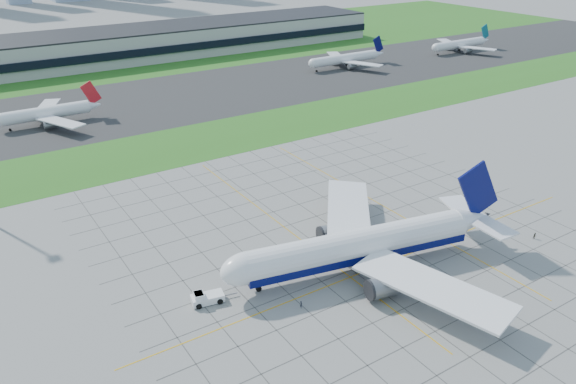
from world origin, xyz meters
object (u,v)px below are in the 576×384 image
Objects in this scene: airliner at (360,246)px; distant_jet_1 at (49,113)px; pushback_tug at (206,298)px; distant_jet_3 at (460,44)px; distant_jet_2 at (346,59)px; crew_near at (301,304)px; crew_far at (535,236)px.

distant_jet_1 is (-33.93, 137.01, -1.17)m from airliner.
pushback_tug is at bearing -89.51° from distant_jet_1.
distant_jet_3 is (194.03, 144.16, -1.16)m from airliner.
airliner is 1.42× the size of distant_jet_2.
airliner reaches higher than pushback_tug.
crew_near reaches higher than crew_far.
airliner reaches higher than crew_far.
pushback_tug is at bearing 84.44° from crew_near.
airliner is 33.84m from pushback_tug.
distant_jet_1 and distant_jet_3 have the same top height.
distant_jet_2 is at bearing -8.10° from crew_near.
airliner is 44.83m from crew_far.
distant_jet_1 reaches higher than crew_near.
airliner is at bearing -43.17° from crew_near.
crew_far is (42.68, -12.81, -4.87)m from airliner.
distant_jet_1 is (-76.61, 149.82, 3.71)m from crew_far.
crew_near is at bearing -144.97° from distant_jet_3.
airliner is 42.02× the size of crew_far.
distant_jet_3 is at bearing -22.36° from crew_near.
distant_jet_1 is at bearing 115.45° from airliner.
distant_jet_3 is (226.85, 137.26, 3.35)m from pushback_tug.
airliner is 1.48× the size of distant_jet_3.
distant_jet_1 is 228.07m from distant_jet_3.
crew_near is 0.04× the size of distant_jet_1.
distant_jet_2 reaches higher than crew_far.
crew_near is 259.19m from distant_jet_3.
distant_jet_2 is at bearing 64.12° from airliner.
distant_jet_1 is at bearing 102.03° from pushback_tug.
airliner is at bearing -127.43° from distant_jet_2.
distant_jet_3 is at bearing 48.16° from airliner.
distant_jet_1 reaches higher than pushback_tug.
distant_jet_2 is (132.68, 154.20, 3.71)m from crew_near.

